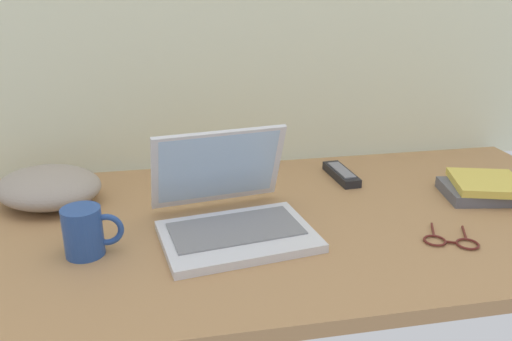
% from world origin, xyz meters
% --- Properties ---
extents(desk, '(1.60, 0.76, 0.03)m').
position_xyz_m(desk, '(0.00, 0.00, 0.01)').
color(desk, '#A87A4C').
rests_on(desk, ground).
extents(laptop, '(0.34, 0.34, 0.21)m').
position_xyz_m(laptop, '(-0.12, -0.03, 0.07)').
color(laptop, silver).
rests_on(laptop, desk).
extents(coffee_mug, '(0.12, 0.08, 0.10)m').
position_xyz_m(coffee_mug, '(-0.41, -0.08, 0.08)').
color(coffee_mug, '#26478C').
rests_on(coffee_mug, desk).
extents(remote_control_near, '(0.06, 0.16, 0.02)m').
position_xyz_m(remote_control_near, '(0.22, 0.21, 0.04)').
color(remote_control_near, black).
rests_on(remote_control_near, desk).
extents(eyeglasses, '(0.12, 0.13, 0.01)m').
position_xyz_m(eyeglasses, '(0.32, -0.18, 0.03)').
color(eyeglasses, '#591E19').
rests_on(eyeglasses, desk).
extents(book_stack, '(0.22, 0.20, 0.05)m').
position_xyz_m(book_stack, '(0.53, 0.02, 0.05)').
color(book_stack, '#595960').
rests_on(book_stack, desk).
extents(cushion, '(0.34, 0.33, 0.08)m').
position_xyz_m(cushion, '(-0.53, 0.19, 0.07)').
color(cushion, gray).
rests_on(cushion, desk).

